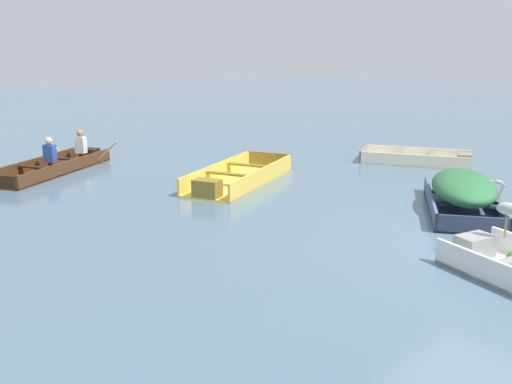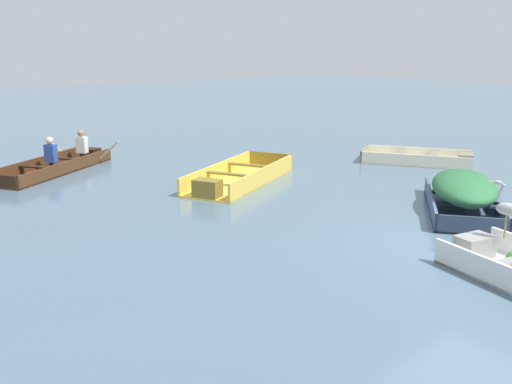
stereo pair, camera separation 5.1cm
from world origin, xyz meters
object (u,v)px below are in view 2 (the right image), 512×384
(skiff_cream_mid_moored, at_px, (422,159))
(heron_on_dinghy, at_px, (506,207))
(skiff_slate_blue_near_moored, at_px, (464,190))
(skiff_yellow_far_moored, at_px, (238,178))
(rowboat_dark_varnish_with_crew, at_px, (58,164))

(skiff_cream_mid_moored, xyz_separation_m, heron_on_dinghy, (-5.43, -4.80, 0.72))
(skiff_slate_blue_near_moored, xyz_separation_m, skiff_yellow_far_moored, (-1.80, 4.57, -0.27))
(skiff_slate_blue_near_moored, height_order, rowboat_dark_varnish_with_crew, rowboat_dark_varnish_with_crew)
(rowboat_dark_varnish_with_crew, distance_m, heron_on_dinghy, 10.74)
(skiff_cream_mid_moored, relative_size, skiff_yellow_far_moored, 0.82)
(skiff_cream_mid_moored, bearing_deg, skiff_yellow_far_moored, 163.85)
(heron_on_dinghy, bearing_deg, skiff_cream_mid_moored, 41.48)
(skiff_yellow_far_moored, distance_m, rowboat_dark_varnish_with_crew, 4.85)
(skiff_yellow_far_moored, xyz_separation_m, rowboat_dark_varnish_with_crew, (-2.47, 4.18, 0.03))
(skiff_cream_mid_moored, xyz_separation_m, rowboat_dark_varnish_with_crew, (-7.68, 5.68, 0.06))
(skiff_slate_blue_near_moored, bearing_deg, skiff_yellow_far_moored, 111.51)
(skiff_yellow_far_moored, height_order, rowboat_dark_varnish_with_crew, rowboat_dark_varnish_with_crew)
(skiff_slate_blue_near_moored, distance_m, skiff_cream_mid_moored, 4.59)
(rowboat_dark_varnish_with_crew, bearing_deg, heron_on_dinghy, -77.89)
(skiff_slate_blue_near_moored, relative_size, heron_on_dinghy, 3.76)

